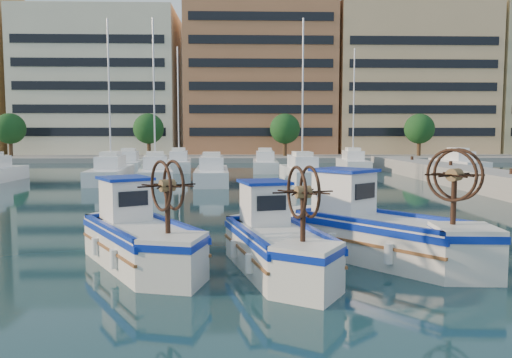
# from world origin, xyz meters

# --- Properties ---
(ground) EXTENTS (300.00, 300.00, 0.00)m
(ground) POSITION_xyz_m (0.00, 0.00, 0.00)
(ground) COLOR #1A4045
(ground) RESTS_ON ground
(waterfront) EXTENTS (180.00, 40.00, 25.60)m
(waterfront) POSITION_xyz_m (9.23, 65.04, 11.10)
(waterfront) COLOR gray
(waterfront) RESTS_ON ground
(yacht_marina) EXTENTS (40.38, 21.28, 11.50)m
(yacht_marina) POSITION_xyz_m (-2.93, 28.17, 0.53)
(yacht_marina) COLOR white
(yacht_marina) RESTS_ON ground
(fishing_boat_a) EXTENTS (3.73, 4.55, 2.77)m
(fishing_boat_a) POSITION_xyz_m (-4.39, -0.07, 0.76)
(fishing_boat_a) COLOR silver
(fishing_boat_a) RESTS_ON ground
(fishing_boat_b) EXTENTS (2.69, 4.44, 2.69)m
(fishing_boat_b) POSITION_xyz_m (-0.93, -0.70, 0.74)
(fishing_boat_b) COLOR silver
(fishing_boat_b) RESTS_ON ground
(fishing_boat_c) EXTENTS (4.49, 4.77, 3.01)m
(fishing_boat_c) POSITION_xyz_m (1.84, 0.24, 0.83)
(fishing_boat_c) COLOR silver
(fishing_boat_c) RESTS_ON ground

